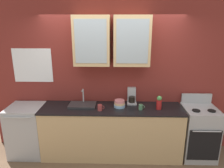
{
  "coord_description": "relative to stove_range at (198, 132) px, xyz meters",
  "views": [
    {
      "loc": [
        0.1,
        -3.37,
        2.37
      ],
      "look_at": [
        0.01,
        0.0,
        1.37
      ],
      "focal_mm": 33.25,
      "sensor_mm": 36.0,
      "label": 1
    }
  ],
  "objects": [
    {
      "name": "ground_plane",
      "position": [
        -1.56,
        0.0,
        -0.47
      ],
      "size": [
        10.0,
        10.0,
        0.0
      ],
      "primitive_type": "plane",
      "color": "brown"
    },
    {
      "name": "dishwasher",
      "position": [
        -3.1,
        -0.0,
        -0.01
      ],
      "size": [
        0.62,
        0.62,
        0.93
      ],
      "color": "#ADAFB5",
      "rests_on": "ground_plane"
    },
    {
      "name": "sink_faucet",
      "position": [
        -2.09,
        0.08,
        0.48
      ],
      "size": [
        0.48,
        0.31,
        0.28
      ],
      "color": "#2D2D30",
      "rests_on": "counter"
    },
    {
      "name": "counter",
      "position": [
        -1.56,
        0.0,
        -0.01
      ],
      "size": [
        2.49,
        0.63,
        0.93
      ],
      "color": "tan",
      "rests_on": "ground_plane"
    },
    {
      "name": "cup_near_sink",
      "position": [
        -1.75,
        -0.12,
        0.51
      ],
      "size": [
        0.11,
        0.08,
        0.1
      ],
      "color": "#993838",
      "rests_on": "counter"
    },
    {
      "name": "cup_near_bowls",
      "position": [
        -1.06,
        -0.07,
        0.51
      ],
      "size": [
        0.1,
        0.07,
        0.09
      ],
      "color": "#4C7F59",
      "rests_on": "counter"
    },
    {
      "name": "vase",
      "position": [
        -0.75,
        -0.04,
        0.58
      ],
      "size": [
        0.09,
        0.09,
        0.24
      ],
      "color": "#B21E1E",
      "rests_on": "counter"
    },
    {
      "name": "stove_range",
      "position": [
        0.0,
        0.0,
        0.0
      ],
      "size": [
        0.58,
        0.62,
        1.11
      ],
      "color": "#ADAFB5",
      "rests_on": "ground_plane"
    },
    {
      "name": "bowl_stack",
      "position": [
        -1.42,
        0.03,
        0.52
      ],
      "size": [
        0.2,
        0.2,
        0.13
      ],
      "color": "#8CB7E0",
      "rests_on": "counter"
    },
    {
      "name": "coffee_maker",
      "position": [
        -1.2,
        0.24,
        0.57
      ],
      "size": [
        0.17,
        0.2,
        0.29
      ],
      "color": "#B7B7BC",
      "rests_on": "counter"
    },
    {
      "name": "back_wall_unit",
      "position": [
        -1.57,
        0.32,
        1.09
      ],
      "size": [
        4.55,
        0.44,
        2.86
      ],
      "color": "maroon",
      "rests_on": "ground_plane"
    }
  ]
}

